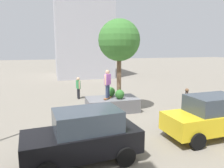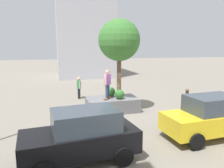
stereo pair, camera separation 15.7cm
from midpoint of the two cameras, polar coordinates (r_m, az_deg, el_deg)
ground_plane at (r=13.83m, az=0.63°, el=-7.39°), size 120.00×120.00×0.00m
planter_ledge at (r=13.89m, az=-0.32°, el=-5.44°), size 3.24×1.87×0.87m
plaza_tree at (r=13.46m, az=1.58°, el=11.46°), size 2.59×2.59×4.93m
boxwood_shrub at (r=13.44m, az=1.71°, el=-2.75°), size 0.59×0.59×0.59m
hedge_clump at (r=14.11m, az=-0.76°, el=-2.07°), size 0.63×0.63×0.63m
skateboard at (r=13.48m, az=-1.50°, el=-3.76°), size 0.70×0.73×0.07m
skateboarder at (r=13.27m, az=-1.52°, el=0.60°), size 0.48×0.47×1.77m
taxi_cab at (r=10.83m, az=24.26°, el=-7.79°), size 4.25×2.14×1.93m
sedan_parked at (r=7.95m, az=-8.11°, el=-13.45°), size 4.27×2.26×1.91m
passerby_with_bag at (r=17.22m, az=-9.21°, el=-0.62°), size 0.30×0.58×1.74m
pedestrian_crossing at (r=14.40m, az=18.89°, el=-3.61°), size 0.38×0.43×1.53m
plaza_lowrise_south at (r=31.11m, az=-8.14°, el=13.48°), size 7.36×8.26×12.21m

